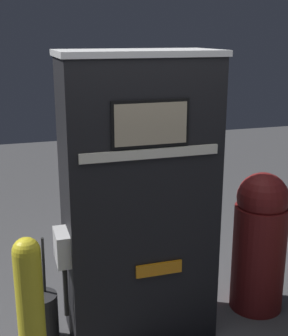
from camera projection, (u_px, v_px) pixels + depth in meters
name	position (u px, v px, depth m)	size (l,w,h in m)	color
gas_pump	(138.00, 200.00, 3.30)	(1.14, 0.57, 2.07)	black
safety_bollard	(32.00, 324.00, 2.65)	(0.16, 0.16, 1.12)	yellow
trash_bin	(260.00, 241.00, 3.72)	(0.42, 0.42, 1.15)	maroon
squeegee_bucket	(42.00, 318.00, 3.38)	(0.24, 0.24, 0.84)	#262628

